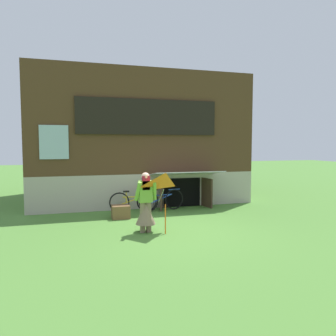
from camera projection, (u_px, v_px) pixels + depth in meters
The scene contains 7 objects.
ground_plane at pixel (174, 230), 8.53m from camera, with size 60.00×60.00×0.00m, color #4C7F33.
log_house at pixel (135, 140), 13.78m from camera, with size 8.19×6.49×4.97m.
person at pixel (146, 207), 8.28m from camera, with size 0.61×0.52×1.56m.
kite at pixel (166, 188), 7.86m from camera, with size 0.88×0.91×1.48m.
bicycle_blue at pixel (162, 200), 10.99m from camera, with size 1.67×0.34×0.77m.
bicycle_yellow at pixel (133, 202), 10.78m from camera, with size 1.59×0.23×0.73m.
wooden_crate at pixel (121, 212), 9.88m from camera, with size 0.54×0.46×0.40m, color brown.
Camera 1 is at (-2.48, -8.01, 2.30)m, focal length 34.18 mm.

